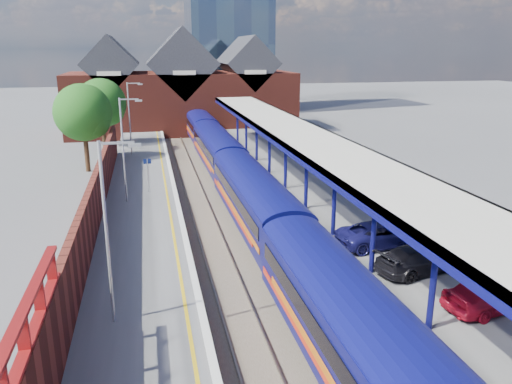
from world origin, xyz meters
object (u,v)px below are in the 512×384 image
Objects in this scene: parked_car_red at (493,293)px; lamp_post_c at (125,144)px; lamp_post_d at (131,114)px; train at (232,167)px; lamp_post_b at (110,223)px; parked_car_dark at (419,259)px; platform_sign at (148,170)px; parked_car_blue at (379,234)px.

lamp_post_c is at bearing 29.74° from parked_car_red.
lamp_post_d is 1.66× the size of parked_car_red.
lamp_post_b reaches higher than train.
lamp_post_b is at bearing -90.00° from lamp_post_c.
parked_car_dark is (-1.06, 3.79, -0.08)m from parked_car_red.
lamp_post_c is at bearing -90.00° from lamp_post_d.
platform_sign is 20.49m from parked_car_dark.
platform_sign is at bearing 85.67° from lamp_post_b.
platform_sign is at bearing 55.74° from lamp_post_c.
parked_car_red is at bearing -66.90° from lamp_post_d.
lamp_post_d is at bearing 90.00° from lamp_post_c.
lamp_post_c reaches higher than parked_car_blue.
lamp_post_c is at bearing -153.43° from train.
parked_car_dark is at bearing -72.80° from train.
lamp_post_d is at bearing 14.15° from parked_car_red.
parked_car_blue is (5.33, -14.95, -0.48)m from train.
lamp_post_d is 37.37m from parked_car_red.
parked_car_dark is (13.54, 1.55, -3.35)m from lamp_post_b.
lamp_post_d is at bearing 123.06° from train.
lamp_post_b reaches higher than platform_sign.
lamp_post_c is 1.66× the size of parked_car_red.
parked_car_red is (14.60, -34.24, -3.27)m from lamp_post_d.
lamp_post_d is at bearing 95.56° from platform_sign.
parked_car_red is (14.60, -2.24, -3.27)m from lamp_post_b.
parked_car_blue is (-1.42, 7.22, -0.08)m from parked_car_red.
train is 9.42× the size of lamp_post_d.
platform_sign is 0.56× the size of parked_car_dark.
lamp_post_b reaches higher than parked_car_red.
parked_car_blue is at bearing 20.68° from lamp_post_b.
lamp_post_d is (0.00, 16.00, 0.00)m from lamp_post_c.
train is 21.61m from lamp_post_b.
lamp_post_d is 30.25m from parked_car_blue.
lamp_post_b and lamp_post_c have the same top height.
parked_car_blue is (11.82, -13.02, -1.05)m from platform_sign.
parked_car_blue is at bearing -63.99° from lamp_post_d.
train is 26.37× the size of platform_sign.
lamp_post_d is 14.25m from platform_sign.
platform_sign is at bearing -84.44° from lamp_post_d.
parked_car_dark is (13.54, -14.45, -3.35)m from lamp_post_c.
parked_car_dark is 0.96× the size of parked_car_blue.
train is at bearing 3.45° from parked_car_dark.
parked_car_blue is at bearing -70.39° from train.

